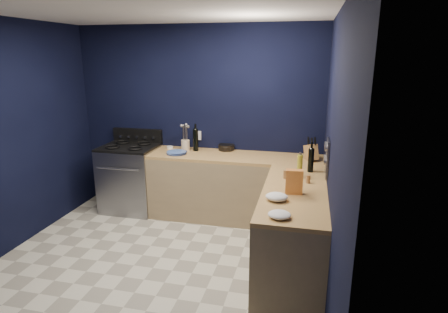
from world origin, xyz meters
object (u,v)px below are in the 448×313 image
(gas_range, at_px, (131,179))
(plate_stack, at_px, (177,153))
(knife_block, at_px, (311,152))
(crouton_bag, at_px, (294,182))
(utensil_crock, at_px, (185,145))

(gas_range, height_order, plate_stack, plate_stack)
(plate_stack, bearing_deg, knife_block, 3.10)
(plate_stack, distance_m, crouton_bag, 1.99)
(knife_block, bearing_deg, plate_stack, 155.35)
(gas_range, distance_m, crouton_bag, 2.72)
(gas_range, xyz_separation_m, utensil_crock, (0.80, 0.14, 0.51))
(utensil_crock, height_order, knife_block, knife_block)
(utensil_crock, bearing_deg, knife_block, -4.18)
(utensil_crock, xyz_separation_m, knife_block, (1.72, -0.13, 0.03))
(knife_block, height_order, crouton_bag, crouton_bag)
(gas_range, height_order, crouton_bag, crouton_bag)
(plate_stack, distance_m, utensil_crock, 0.23)
(knife_block, xyz_separation_m, crouton_bag, (-0.16, -1.25, 0.02))
(crouton_bag, bearing_deg, knife_block, 78.54)
(gas_range, distance_m, plate_stack, 0.87)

